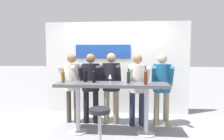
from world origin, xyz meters
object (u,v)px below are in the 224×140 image
at_px(person_center_left, 111,81).
at_px(person_center, 137,82).
at_px(tasting_table, 112,92).
at_px(person_center_right, 162,82).
at_px(wine_bottle_2, 146,77).
at_px(bar_stool, 100,123).
at_px(wine_glass_0, 110,77).
at_px(person_far_left, 72,80).
at_px(person_left, 91,81).
at_px(wine_bottle_0, 128,76).
at_px(wine_bottle_1, 85,75).
at_px(wine_bottle_3, 63,76).
at_px(wine_bottle_4, 94,76).

relative_size(person_center_left, person_center, 1.02).
xyz_separation_m(tasting_table, person_center_left, (-0.06, 0.55, 0.14)).
distance_m(person_center_right, wine_bottle_2, 0.80).
distance_m(bar_stool, person_center_left, 1.35).
bearing_deg(wine_glass_0, person_center_left, 92.48).
height_order(person_center_right, wine_bottle_2, person_center_right).
xyz_separation_m(person_far_left, person_left, (0.43, 0.01, -0.01)).
relative_size(person_left, wine_bottle_0, 5.41).
bearing_deg(wine_glass_0, person_center, 40.23).
height_order(person_left, person_center, person_left).
bearing_deg(wine_bottle_1, person_center_right, 14.04).
height_order(wine_bottle_3, wine_bottle_4, wine_bottle_4).
bearing_deg(wine_bottle_0, tasting_table, 179.20).
relative_size(wine_bottle_3, wine_glass_0, 1.55).
height_order(bar_stool, person_center_left, person_center_left).
bearing_deg(person_center, wine_bottle_3, -169.84).
height_order(person_center_left, wine_bottle_4, person_center_left).
relative_size(person_center, person_center_right, 0.99).
xyz_separation_m(person_center, wine_glass_0, (-0.55, -0.47, 0.18)).
distance_m(person_center_right, wine_bottle_3, 2.11).
height_order(wine_bottle_2, wine_bottle_4, wine_bottle_2).
bearing_deg(tasting_table, person_far_left, 149.96).
distance_m(wine_bottle_2, wine_bottle_3, 1.64).
bearing_deg(wine_bottle_1, person_far_left, 133.80).
bearing_deg(wine_bottle_0, wine_bottle_1, 171.38).
bearing_deg(person_center_left, wine_bottle_3, -146.41).
relative_size(tasting_table, person_center_left, 1.36).
xyz_separation_m(person_far_left, person_center_left, (0.90, 0.00, -0.00)).
height_order(wine_bottle_1, wine_glass_0, wine_bottle_1).
bearing_deg(wine_bottle_4, person_center_left, 59.79).
relative_size(wine_bottle_0, wine_bottle_2, 0.89).
bearing_deg(bar_stool, tasting_table, 78.27).
bearing_deg(wine_bottle_4, person_center_right, 19.29).
xyz_separation_m(person_far_left, wine_bottle_2, (1.60, -0.69, 0.18)).
bearing_deg(bar_stool, wine_bottle_4, 106.75).
distance_m(person_left, person_center_right, 1.58).
relative_size(person_far_left, wine_bottle_2, 4.84).
relative_size(person_left, person_center, 1.01).
relative_size(tasting_table, wine_bottle_3, 8.02).
distance_m(bar_stool, person_center_right, 1.78).
distance_m(person_center_right, wine_bottle_0, 0.92).
bearing_deg(wine_glass_0, wine_bottle_1, 168.38).
bearing_deg(person_center, person_left, 168.81).
bearing_deg(person_far_left, tasting_table, -20.97).
height_order(person_center_left, person_center, person_center_left).
xyz_separation_m(bar_stool, wine_glass_0, (0.11, 0.71, 0.68)).
bearing_deg(wine_bottle_1, tasting_table, -13.16).
bearing_deg(wine_bottle_0, wine_bottle_3, 179.09).
height_order(person_left, wine_bottle_1, person_left).
height_order(person_center_right, wine_bottle_4, person_center_right).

